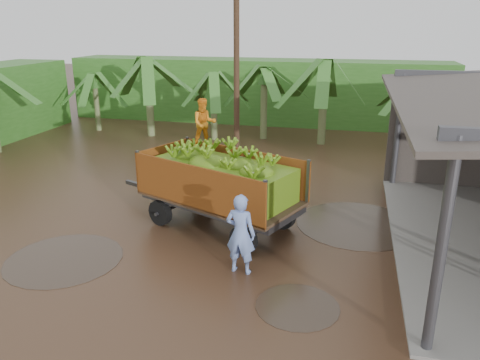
{
  "coord_description": "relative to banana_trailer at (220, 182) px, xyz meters",
  "views": [
    {
      "loc": [
        3.68,
        -11.31,
        5.63
      ],
      "look_at": [
        0.67,
        1.16,
        1.3
      ],
      "focal_mm": 35.0,
      "sensor_mm": 36.0,
      "label": 1
    }
  ],
  "objects": [
    {
      "name": "banana_plants",
      "position": [
        -5.91,
        5.61,
        0.51
      ],
      "size": [
        24.96,
        20.85,
        4.22
      ],
      "color": "#2D661E",
      "rests_on": "ground"
    },
    {
      "name": "banana_trailer",
      "position": [
        0.0,
        0.0,
        0.0
      ],
      "size": [
        6.25,
        3.78,
        3.56
      ],
      "rotation": [
        0.0,
        0.0,
        -0.4
      ],
      "color": "#9B5116",
      "rests_on": "ground"
    },
    {
      "name": "man_blue",
      "position": [
        1.17,
        -2.4,
        -0.39
      ],
      "size": [
        0.76,
        0.55,
        1.96
      ],
      "primitive_type": "imported",
      "rotation": [
        0.0,
        0.0,
        3.03
      ],
      "color": "#7590D5",
      "rests_on": "ground"
    },
    {
      "name": "utility_pole",
      "position": [
        -1.26,
        7.02,
        2.7
      ],
      "size": [
        1.2,
        0.24,
        8.02
      ],
      "color": "#47301E",
      "rests_on": "ground"
    },
    {
      "name": "hedge_north",
      "position": [
        -2.21,
        15.33,
        0.43
      ],
      "size": [
        22.0,
        3.0,
        3.6
      ],
      "primitive_type": "cube",
      "color": "#2D661E",
      "rests_on": "ground"
    },
    {
      "name": "ground",
      "position": [
        -0.21,
        -0.67,
        -1.37
      ],
      "size": [
        100.0,
        100.0,
        0.0
      ],
      "primitive_type": "plane",
      "color": "black",
      "rests_on": "ground"
    }
  ]
}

